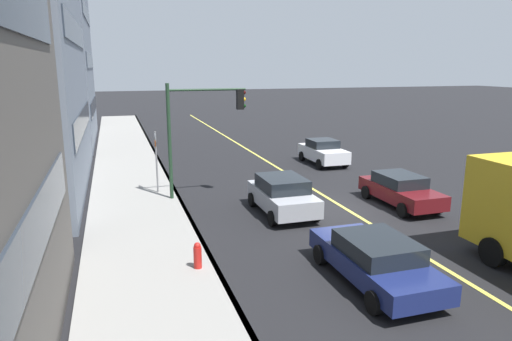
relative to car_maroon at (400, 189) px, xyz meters
name	(u,v)px	position (x,y,z in m)	size (l,w,h in m)	color
ground	(344,208)	(0.37, 2.48, -0.72)	(200.00, 200.00, 0.00)	black
sidewalk_slab	(141,227)	(0.37, 10.98, -0.65)	(80.00, 3.94, 0.15)	gray
curb_edge	(191,222)	(0.37, 9.09, -0.65)	(80.00, 0.16, 0.15)	slate
lane_stripe_center	(344,208)	(0.37, 2.48, -0.71)	(80.00, 0.16, 0.01)	#D8CC4C
building_glass_right	(2,36)	(22.71, 19.13, 7.40)	(13.72, 12.05, 16.24)	slate
car_maroon	(400,189)	(0.00, 0.00, 0.00)	(4.23, 1.88, 1.38)	#591116
car_navy	(375,259)	(-6.03, 4.98, -0.02)	(4.65, 2.06, 1.34)	navy
car_silver	(282,195)	(0.52, 5.27, 0.08)	(3.99, 2.01, 1.53)	#A8AAB2
car_white	(323,152)	(8.92, -0.59, 0.05)	(3.96, 1.91, 1.52)	silver
traffic_light_mast	(200,121)	(3.60, 8.02, 2.87)	(0.28, 3.56, 5.24)	#1E3823
street_sign_post	(156,158)	(4.79, 9.91, 1.06)	(0.60, 0.08, 3.04)	slate
fire_hydrant	(198,258)	(-3.94, 9.61, -0.25)	(0.24, 0.24, 0.94)	red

